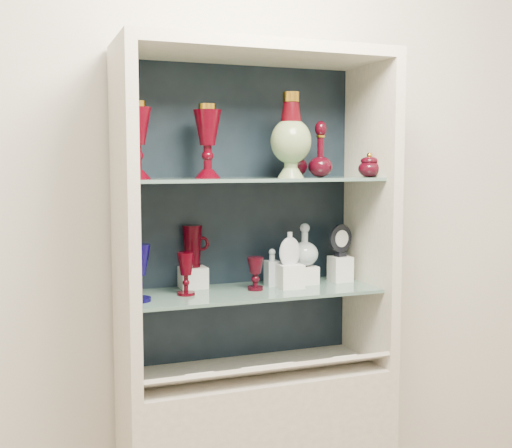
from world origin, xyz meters
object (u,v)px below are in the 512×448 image
object	(u,v)px
pedestal_lamp_left	(137,140)
clear_round_decanter	(305,246)
lidded_bowl	(369,165)
flat_flask	(290,248)
ruby_goblet_small	(255,274)
cameo_medallion	(341,240)
ruby_goblet_tall	(186,274)
clear_square_bottle	(272,267)
cobalt_goblet	(139,273)
ruby_pitcher	(192,246)
ruby_decanter_a	(321,146)
enamel_urn	(291,135)
pedestal_lamp_right	(208,141)
ruby_decanter_b	(296,149)

from	to	relation	value
pedestal_lamp_left	clear_round_decanter	world-z (taller)	pedestal_lamp_left
lidded_bowl	flat_flask	xyz separation A→B (m)	(-0.30, 0.07, -0.31)
ruby_goblet_small	cameo_medallion	xyz separation A→B (m)	(0.38, 0.05, 0.11)
ruby_goblet_tall	flat_flask	size ratio (longest dim) A/B	1.22
pedestal_lamp_left	clear_square_bottle	xyz separation A→B (m)	(0.53, 0.11, -0.48)
cobalt_goblet	ruby_goblet_small	distance (m)	0.45
ruby_goblet_small	ruby_pitcher	distance (m)	0.26
clear_round_decanter	ruby_goblet_tall	bearing A→B (deg)	-174.16
clear_round_decanter	cameo_medallion	xyz separation A→B (m)	(0.16, -0.00, 0.02)
lidded_bowl	ruby_goblet_tall	bearing A→B (deg)	174.01
ruby_pitcher	pedestal_lamp_left	bearing A→B (deg)	-141.69
ruby_goblet_small	ruby_pitcher	xyz separation A→B (m)	(-0.21, 0.13, 0.10)
flat_flask	pedestal_lamp_left	bearing A→B (deg)	176.90
ruby_decanter_a	pedestal_lamp_left	bearing A→B (deg)	-175.30
lidded_bowl	ruby_pitcher	distance (m)	0.74
clear_square_bottle	cameo_medallion	distance (m)	0.31
cobalt_goblet	cameo_medallion	bearing A→B (deg)	6.41
ruby_goblet_small	cobalt_goblet	bearing A→B (deg)	-174.52
cobalt_goblet	ruby_pitcher	xyz separation A→B (m)	(0.23, 0.17, 0.06)
enamel_urn	clear_round_decanter	xyz separation A→B (m)	(0.10, 0.10, -0.43)
pedestal_lamp_right	clear_round_decanter	distance (m)	0.57
ruby_goblet_small	clear_round_decanter	size ratio (longest dim) A/B	0.77
lidded_bowl	clear_square_bottle	world-z (taller)	lidded_bowl
clear_square_bottle	ruby_pitcher	bearing A→B (deg)	166.56
enamel_urn	clear_square_bottle	xyz separation A→B (m)	(-0.03, 0.10, -0.50)
ruby_decanter_b	flat_flask	xyz separation A→B (m)	(-0.05, -0.07, -0.37)
cobalt_goblet	flat_flask	world-z (taller)	flat_flask
ruby_decanter_b	pedestal_lamp_left	bearing A→B (deg)	-169.35
ruby_decanter_b	ruby_goblet_small	distance (m)	0.51
lidded_bowl	cameo_medallion	size ratio (longest dim) A/B	0.71
ruby_pitcher	pedestal_lamp_right	bearing A→B (deg)	-74.10
pedestal_lamp_left	ruby_goblet_small	xyz separation A→B (m)	(0.44, 0.05, -0.49)
ruby_goblet_small	lidded_bowl	bearing A→B (deg)	-9.20
ruby_goblet_small	cameo_medallion	bearing A→B (deg)	7.48
pedestal_lamp_left	clear_square_bottle	size ratio (longest dim) A/B	1.80
ruby_pitcher	cameo_medallion	xyz separation A→B (m)	(0.59, -0.08, 0.01)
ruby_goblet_small	pedestal_lamp_left	bearing A→B (deg)	-173.01
pedestal_lamp_left	ruby_pitcher	bearing A→B (deg)	37.50
clear_square_bottle	pedestal_lamp_right	bearing A→B (deg)	-171.30
ruby_decanter_b	cobalt_goblet	bearing A→B (deg)	-170.38
pedestal_lamp_right	flat_flask	bearing A→B (deg)	-3.09
pedestal_lamp_left	flat_flask	world-z (taller)	pedestal_lamp_left
pedestal_lamp_right	flat_flask	xyz separation A→B (m)	(0.32, -0.02, -0.40)
pedestal_lamp_left	ruby_decanter_b	world-z (taller)	pedestal_lamp_left
lidded_bowl	ruby_pitcher	world-z (taller)	lidded_bowl
clear_square_bottle	pedestal_lamp_left	bearing A→B (deg)	-168.40
clear_square_bottle	cameo_medallion	bearing A→B (deg)	-0.92
lidded_bowl	flat_flask	world-z (taller)	lidded_bowl
ruby_goblet_tall	clear_square_bottle	bearing A→B (deg)	8.35
ruby_goblet_tall	clear_round_decanter	bearing A→B (deg)	5.84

